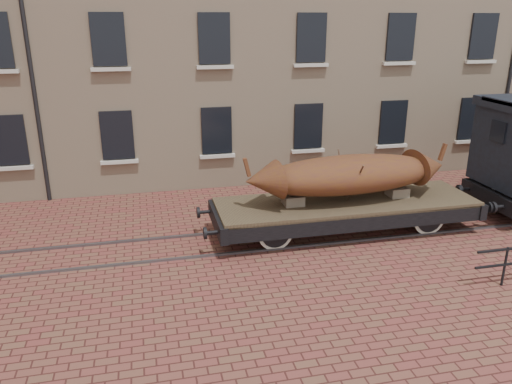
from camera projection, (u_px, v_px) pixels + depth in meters
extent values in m
plane|color=brown|center=(327.00, 234.00, 14.81)|extent=(90.00, 90.00, 0.00)
cube|color=black|center=(9.00, 140.00, 16.65)|extent=(1.10, 0.12, 1.70)
cube|color=beige|center=(13.00, 168.00, 16.91)|extent=(1.30, 0.18, 0.12)
cube|color=black|center=(117.00, 135.00, 17.39)|extent=(1.10, 0.12, 1.70)
cube|color=beige|center=(120.00, 162.00, 17.64)|extent=(1.30, 0.18, 0.12)
cube|color=black|center=(217.00, 130.00, 18.13)|extent=(1.10, 0.12, 1.70)
cube|color=beige|center=(218.00, 156.00, 18.38)|extent=(1.30, 0.18, 0.12)
cube|color=black|center=(308.00, 126.00, 18.86)|extent=(1.10, 0.12, 1.70)
cube|color=beige|center=(308.00, 151.00, 19.12)|extent=(1.30, 0.18, 0.12)
cube|color=black|center=(393.00, 122.00, 19.60)|extent=(1.10, 0.12, 1.70)
cube|color=beige|center=(391.00, 146.00, 19.86)|extent=(1.30, 0.18, 0.12)
cube|color=black|center=(471.00, 118.00, 20.34)|extent=(1.10, 0.12, 1.70)
cube|color=beige|center=(469.00, 141.00, 20.60)|extent=(1.30, 0.18, 0.12)
cube|color=black|center=(108.00, 39.00, 16.34)|extent=(1.10, 0.12, 1.70)
cube|color=beige|center=(111.00, 69.00, 16.59)|extent=(1.30, 0.18, 0.12)
cube|color=black|center=(214.00, 38.00, 17.08)|extent=(1.10, 0.12, 1.70)
cube|color=beige|center=(215.00, 67.00, 17.33)|extent=(1.30, 0.18, 0.12)
cube|color=black|center=(311.00, 38.00, 17.81)|extent=(1.10, 0.12, 1.70)
cube|color=beige|center=(311.00, 65.00, 18.07)|extent=(1.30, 0.18, 0.12)
cube|color=black|center=(401.00, 37.00, 18.55)|extent=(1.10, 0.12, 1.70)
cube|color=beige|center=(399.00, 63.00, 18.81)|extent=(1.30, 0.18, 0.12)
cube|color=black|center=(483.00, 36.00, 19.29)|extent=(1.10, 0.12, 1.70)
cube|color=beige|center=(480.00, 62.00, 19.55)|extent=(1.30, 0.18, 0.12)
cube|color=#59595E|center=(336.00, 243.00, 14.13)|extent=(30.00, 0.08, 0.06)
cube|color=#59595E|center=(319.00, 224.00, 15.46)|extent=(30.00, 0.08, 0.06)
cylinder|color=black|center=(505.00, 266.00, 11.78)|extent=(0.06, 0.06, 1.00)
cube|color=brown|center=(346.00, 202.00, 14.61)|extent=(7.61, 2.23, 0.12)
cube|color=black|center=(360.00, 223.00, 13.74)|extent=(7.61, 0.16, 0.46)
cube|color=black|center=(333.00, 198.00, 15.64)|extent=(7.61, 0.16, 0.46)
cube|color=black|center=(218.00, 221.00, 13.89)|extent=(0.22, 2.33, 0.46)
cylinder|color=black|center=(212.00, 233.00, 13.13)|extent=(0.36, 0.10, 0.10)
cylinder|color=black|center=(205.00, 233.00, 13.09)|extent=(0.08, 0.32, 0.32)
cylinder|color=black|center=(204.00, 212.00, 14.53)|extent=(0.36, 0.10, 0.10)
cylinder|color=black|center=(198.00, 212.00, 14.49)|extent=(0.08, 0.32, 0.32)
cube|color=black|center=(460.00, 200.00, 15.49)|extent=(0.22, 2.33, 0.46)
cylinder|color=black|center=(484.00, 208.00, 14.85)|extent=(0.36, 0.10, 0.10)
cylinder|color=black|center=(489.00, 207.00, 14.89)|extent=(0.08, 0.32, 0.32)
cylinder|color=black|center=(454.00, 192.00, 16.25)|extent=(0.36, 0.10, 0.10)
cylinder|color=black|center=(459.00, 191.00, 16.29)|extent=(0.08, 0.32, 0.32)
cylinder|color=black|center=(269.00, 224.00, 14.27)|extent=(0.10, 1.93, 0.10)
cylinder|color=beige|center=(275.00, 234.00, 13.61)|extent=(0.97, 0.07, 0.97)
cylinder|color=black|center=(275.00, 234.00, 13.61)|extent=(0.80, 0.10, 0.80)
cube|color=black|center=(277.00, 227.00, 13.42)|extent=(0.91, 0.08, 0.10)
cylinder|color=beige|center=(263.00, 215.00, 14.93)|extent=(0.97, 0.07, 0.97)
cylinder|color=black|center=(263.00, 215.00, 14.93)|extent=(0.80, 0.10, 0.80)
cube|color=black|center=(262.00, 206.00, 14.97)|extent=(0.91, 0.08, 0.10)
cylinder|color=black|center=(416.00, 210.00, 15.26)|extent=(0.10, 1.93, 0.10)
cylinder|color=beige|center=(429.00, 219.00, 14.59)|extent=(0.97, 0.07, 0.97)
cylinder|color=black|center=(429.00, 219.00, 14.59)|extent=(0.80, 0.10, 0.80)
cube|color=black|center=(433.00, 213.00, 14.40)|extent=(0.91, 0.08, 0.10)
cylinder|color=beige|center=(405.00, 203.00, 15.92)|extent=(0.97, 0.07, 0.97)
cylinder|color=black|center=(405.00, 203.00, 15.92)|extent=(0.80, 0.10, 0.80)
cube|color=black|center=(404.00, 194.00, 15.95)|extent=(0.91, 0.08, 0.10)
cube|color=black|center=(345.00, 215.00, 14.74)|extent=(4.06, 0.06, 0.06)
cube|color=#746C59|center=(293.00, 200.00, 14.20)|extent=(0.56, 0.51, 0.28)
cube|color=#746C59|center=(397.00, 192.00, 14.89)|extent=(0.56, 0.51, 0.28)
ellipsoid|color=#593313|center=(349.00, 175.00, 14.34)|extent=(5.58, 1.96, 1.10)
cone|color=#593313|center=(262.00, 180.00, 13.67)|extent=(1.00, 1.09, 1.04)
cube|color=#593313|center=(247.00, 167.00, 13.43)|extent=(0.22, 0.12, 0.53)
cone|color=#593313|center=(429.00, 166.00, 14.98)|extent=(1.00, 1.09, 1.04)
cube|color=#593313|center=(443.00, 152.00, 14.96)|extent=(0.22, 0.12, 0.53)
cylinder|color=#473325|center=(355.00, 184.00, 13.97)|extent=(0.05, 0.94, 1.33)
cylinder|color=#473325|center=(343.00, 174.00, 14.79)|extent=(0.05, 0.94, 1.33)
cube|color=black|center=(488.00, 197.00, 15.70)|extent=(0.23, 2.51, 0.47)
cylinder|color=black|center=(493.00, 207.00, 14.83)|extent=(0.08, 0.33, 0.33)
cylinder|color=black|center=(459.00, 190.00, 16.37)|extent=(0.08, 0.33, 0.33)
cylinder|color=beige|center=(503.00, 194.00, 16.68)|extent=(1.00, 0.07, 1.00)
cylinder|color=black|center=(503.00, 194.00, 16.68)|extent=(0.82, 0.10, 0.82)
cube|color=black|center=(498.00, 132.00, 15.01)|extent=(0.08, 0.63, 0.63)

